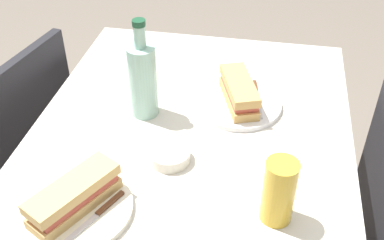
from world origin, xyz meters
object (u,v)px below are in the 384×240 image
object	(u,v)px
baguette_sandwich_near	(74,195)
knife_near	(97,214)
water_bottle	(143,79)
olive_bowl	(169,155)
chair_near	(18,147)
plate_far	(238,104)
beer_glass	(279,192)
dining_table	(192,161)
plate_near	(77,209)
knife_far	(257,97)
baguette_sandwich_far	(239,91)

from	to	relation	value
baguette_sandwich_near	knife_near	world-z (taller)	baguette_sandwich_near
water_bottle	olive_bowl	bearing A→B (deg)	31.50
chair_near	plate_far	bearing A→B (deg)	90.61
baguette_sandwich_near	olive_bowl	world-z (taller)	baguette_sandwich_near
beer_glass	dining_table	bearing A→B (deg)	-139.84
plate_far	knife_near	bearing A→B (deg)	-27.88
plate_near	knife_near	size ratio (longest dim) A/B	1.45
chair_near	plate_near	world-z (taller)	chair_near
knife_far	beer_glass	distance (m)	0.43
chair_near	plate_far	size ratio (longest dim) A/B	3.60
chair_near	baguette_sandwich_near	size ratio (longest dim) A/B	4.00
water_bottle	dining_table	bearing A→B (deg)	75.34
knife_far	olive_bowl	bearing A→B (deg)	-33.63
knife_near	water_bottle	size ratio (longest dim) A/B	0.60
baguette_sandwich_near	knife_far	xyz separation A→B (m)	(-0.48, 0.35, -0.03)
chair_near	plate_far	xyz separation A→B (m)	(-0.01, 0.73, 0.27)
water_bottle	olive_bowl	size ratio (longest dim) A/B	2.72
baguette_sandwich_near	water_bottle	bearing A→B (deg)	172.19
dining_table	water_bottle	xyz separation A→B (m)	(-0.04, -0.14, 0.24)
chair_near	plate_near	xyz separation A→B (m)	(0.44, 0.43, 0.27)
plate_far	olive_bowl	size ratio (longest dim) A/B	2.38
baguette_sandwich_far	knife_far	world-z (taller)	baguette_sandwich_far
chair_near	water_bottle	world-z (taller)	water_bottle
knife_near	knife_far	bearing A→B (deg)	149.17
dining_table	beer_glass	size ratio (longest dim) A/B	6.68
dining_table	beer_glass	xyz separation A→B (m)	(0.27, 0.23, 0.20)
baguette_sandwich_near	beer_glass	xyz separation A→B (m)	(-0.06, 0.42, 0.03)
knife_near	plate_far	size ratio (longest dim) A/B	0.69
knife_near	water_bottle	xyz separation A→B (m)	(-0.39, -0.00, 0.09)
knife_far	olive_bowl	size ratio (longest dim) A/B	1.76
water_bottle	baguette_sandwich_near	bearing A→B (deg)	-7.81
plate_near	baguette_sandwich_near	bearing A→B (deg)	0.00
dining_table	baguette_sandwich_far	xyz separation A→B (m)	(-0.11, 0.11, 0.18)
chair_near	baguette_sandwich_near	xyz separation A→B (m)	(0.44, 0.43, 0.31)
chair_near	baguette_sandwich_near	world-z (taller)	chair_near
knife_near	knife_far	distance (m)	0.58
chair_near	knife_far	size ratio (longest dim) A/B	4.86
baguette_sandwich_near	beer_glass	bearing A→B (deg)	98.57
dining_table	chair_near	size ratio (longest dim) A/B	1.17
dining_table	water_bottle	distance (m)	0.28
chair_near	olive_bowl	bearing A→B (deg)	67.16
water_bottle	plate_far	bearing A→B (deg)	107.26
dining_table	baguette_sandwich_near	xyz separation A→B (m)	(0.34, -0.19, 0.18)
chair_near	beer_glass	size ratio (longest dim) A/B	5.71
plate_near	knife_near	bearing A→B (deg)	73.59
plate_far	water_bottle	size ratio (longest dim) A/B	0.87
chair_near	plate_far	distance (m)	0.78
chair_near	dining_table	bearing A→B (deg)	80.27
olive_bowl	baguette_sandwich_far	bearing A→B (deg)	151.24
plate_near	plate_far	world-z (taller)	same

